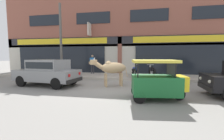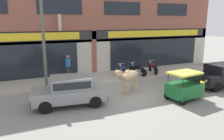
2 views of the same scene
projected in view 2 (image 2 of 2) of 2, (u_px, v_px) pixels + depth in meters
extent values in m
plane|color=gray|center=(126.00, 94.00, 12.49)|extent=(90.00, 90.00, 0.00)
cube|color=#A8A093|center=(102.00, 78.00, 15.84)|extent=(19.00, 3.15, 0.16)
cube|color=#8E5142|center=(92.00, 2.00, 16.30)|extent=(23.00, 0.55, 5.90)
cube|color=beige|center=(93.00, 52.00, 17.13)|extent=(23.00, 0.55, 3.40)
cube|color=#28282D|center=(94.00, 35.00, 16.55)|extent=(22.08, 0.08, 0.64)
cube|color=black|center=(13.00, 63.00, 14.63)|extent=(8.74, 0.10, 2.40)
cube|color=yellow|center=(11.00, 37.00, 14.24)|extent=(9.20, 0.05, 0.52)
cube|color=#8E5142|center=(94.00, 53.00, 16.87)|extent=(0.36, 0.12, 3.40)
cube|color=black|center=(156.00, 53.00, 19.21)|extent=(8.74, 0.10, 2.40)
cube|color=yellow|center=(157.00, 33.00, 18.81)|extent=(9.20, 0.05, 0.52)
cube|color=black|center=(60.00, 7.00, 15.15)|extent=(3.13, 0.06, 1.00)
cube|color=black|center=(123.00, 8.00, 17.09)|extent=(3.13, 0.06, 1.00)
cube|color=black|center=(173.00, 10.00, 19.04)|extent=(3.13, 0.06, 1.00)
cube|color=silver|center=(59.00, 22.00, 14.93)|extent=(0.08, 0.80, 1.10)
ellipsoid|color=tan|center=(130.00, 76.00, 12.58)|extent=(1.49, 1.03, 0.60)
sphere|color=tan|center=(127.00, 73.00, 12.33)|extent=(0.32, 0.32, 0.32)
cylinder|color=tan|center=(127.00, 89.00, 12.32)|extent=(0.12, 0.12, 0.72)
cylinder|color=tan|center=(123.00, 88.00, 12.51)|extent=(0.12, 0.12, 0.72)
cylinder|color=tan|center=(136.00, 85.00, 12.94)|extent=(0.12, 0.12, 0.72)
cylinder|color=tan|center=(132.00, 84.00, 13.13)|extent=(0.12, 0.12, 0.72)
cylinder|color=tan|center=(121.00, 76.00, 11.96)|extent=(0.52, 0.40, 0.43)
cube|color=tan|center=(118.00, 73.00, 11.74)|extent=(0.42, 0.34, 0.26)
cube|color=#957A57|center=(116.00, 75.00, 11.62)|extent=(0.19, 0.20, 0.14)
cone|color=beige|center=(120.00, 70.00, 11.66)|extent=(0.13, 0.10, 0.19)
cone|color=beige|center=(117.00, 70.00, 11.79)|extent=(0.13, 0.10, 0.19)
cube|color=tan|center=(121.00, 73.00, 11.67)|extent=(0.09, 0.14, 0.10)
cube|color=tan|center=(117.00, 72.00, 11.89)|extent=(0.09, 0.14, 0.10)
cylinder|color=tan|center=(138.00, 77.00, 13.16)|extent=(0.17, 0.10, 0.60)
cylinder|color=black|center=(217.00, 87.00, 12.82)|extent=(0.60, 0.20, 0.60)
cylinder|color=black|center=(198.00, 81.00, 14.12)|extent=(0.60, 0.20, 0.60)
cylinder|color=black|center=(224.00, 78.00, 14.98)|extent=(0.60, 0.20, 0.60)
cube|color=black|center=(221.00, 77.00, 13.84)|extent=(3.54, 1.69, 0.60)
cube|color=black|center=(224.00, 68.00, 13.75)|extent=(1.94, 1.49, 0.56)
cube|color=black|center=(224.00, 68.00, 13.75)|extent=(1.78, 1.50, 0.35)
cube|color=black|center=(200.00, 84.00, 13.23)|extent=(0.16, 1.52, 0.20)
sphere|color=silver|center=(206.00, 81.00, 12.73)|extent=(0.14, 0.14, 0.14)
sphere|color=silver|center=(194.00, 77.00, 13.59)|extent=(0.14, 0.14, 0.14)
cylinder|color=black|center=(45.00, 107.00, 9.82)|extent=(0.62, 0.25, 0.60)
cylinder|color=black|center=(45.00, 97.00, 11.16)|extent=(0.62, 0.25, 0.60)
cylinder|color=black|center=(95.00, 102.00, 10.47)|extent=(0.62, 0.25, 0.60)
cylinder|color=black|center=(89.00, 93.00, 11.82)|extent=(0.62, 0.25, 0.60)
cube|color=gray|center=(69.00, 94.00, 10.75)|extent=(3.67, 2.02, 0.60)
cube|color=gray|center=(71.00, 82.00, 10.65)|extent=(2.06, 1.66, 0.56)
cube|color=black|center=(71.00, 82.00, 10.65)|extent=(1.92, 1.67, 0.35)
cube|color=black|center=(32.00, 101.00, 10.31)|extent=(0.31, 1.52, 0.20)
cube|color=black|center=(103.00, 94.00, 11.29)|extent=(0.31, 1.52, 0.20)
sphere|color=silver|center=(30.00, 99.00, 9.78)|extent=(0.14, 0.14, 0.14)
sphere|color=silver|center=(32.00, 92.00, 10.68)|extent=(0.14, 0.14, 0.14)
cube|color=red|center=(106.00, 91.00, 10.77)|extent=(0.05, 0.16, 0.14)
cube|color=red|center=(101.00, 86.00, 11.69)|extent=(0.05, 0.16, 0.14)
cylinder|color=black|center=(195.00, 93.00, 12.02)|extent=(0.45, 0.17, 0.44)
cylinder|color=black|center=(168.00, 95.00, 11.67)|extent=(0.45, 0.17, 0.44)
cylinder|color=black|center=(183.00, 101.00, 10.80)|extent=(0.45, 0.17, 0.44)
cube|color=#19602D|center=(184.00, 89.00, 11.49)|extent=(1.84, 1.36, 0.70)
cube|color=yellow|center=(196.00, 85.00, 11.92)|extent=(0.46, 0.91, 0.52)
cylinder|color=black|center=(185.00, 75.00, 12.05)|extent=(0.04, 0.04, 0.55)
cylinder|color=black|center=(200.00, 79.00, 11.23)|extent=(0.04, 0.04, 0.55)
cylinder|color=black|center=(168.00, 78.00, 11.40)|extent=(0.04, 0.04, 0.55)
cylinder|color=black|center=(183.00, 82.00, 10.58)|extent=(0.04, 0.04, 0.55)
cube|color=#DBCC42|center=(185.00, 73.00, 11.27)|extent=(1.74, 1.29, 0.10)
cube|color=black|center=(192.00, 77.00, 11.64)|extent=(0.14, 0.92, 0.50)
cylinder|color=black|center=(120.00, 71.00, 16.23)|extent=(0.15, 0.57, 0.56)
cylinder|color=black|center=(127.00, 75.00, 15.08)|extent=(0.15, 0.57, 0.56)
cube|color=#B2B5BA|center=(124.00, 73.00, 15.63)|extent=(0.23, 0.34, 0.24)
cube|color=navy|center=(123.00, 69.00, 15.72)|extent=(0.28, 0.42, 0.24)
cube|color=black|center=(125.00, 70.00, 15.35)|extent=(0.27, 0.54, 0.12)
cylinder|color=#B2B5BA|center=(121.00, 68.00, 16.11)|extent=(0.06, 0.27, 0.59)
cylinder|color=#B2B5BA|center=(120.00, 64.00, 16.09)|extent=(0.52, 0.08, 0.03)
sphere|color=silver|center=(120.00, 65.00, 16.17)|extent=(0.12, 0.12, 0.12)
cylinder|color=#B2B5BA|center=(124.00, 75.00, 15.28)|extent=(0.10, 0.48, 0.06)
cylinder|color=black|center=(133.00, 70.00, 16.76)|extent=(0.20, 0.57, 0.56)
cylinder|color=black|center=(144.00, 73.00, 15.75)|extent=(0.20, 0.57, 0.56)
cube|color=#B2B5BA|center=(138.00, 71.00, 16.23)|extent=(0.25, 0.35, 0.24)
cube|color=black|center=(137.00, 67.00, 16.30)|extent=(0.31, 0.44, 0.24)
cube|color=black|center=(140.00, 68.00, 15.99)|extent=(0.31, 0.55, 0.12)
cylinder|color=#B2B5BA|center=(133.00, 66.00, 16.65)|extent=(0.09, 0.27, 0.59)
cylinder|color=#B2B5BA|center=(133.00, 62.00, 16.62)|extent=(0.52, 0.12, 0.03)
sphere|color=silver|center=(132.00, 64.00, 16.69)|extent=(0.12, 0.12, 0.12)
cylinder|color=#B2B5BA|center=(140.00, 73.00, 15.90)|extent=(0.14, 0.48, 0.06)
cylinder|color=black|center=(150.00, 68.00, 17.46)|extent=(0.23, 0.57, 0.56)
cylinder|color=black|center=(156.00, 71.00, 16.26)|extent=(0.23, 0.57, 0.56)
cube|color=#B2B5BA|center=(153.00, 69.00, 16.83)|extent=(0.27, 0.36, 0.24)
cube|color=red|center=(153.00, 65.00, 16.93)|extent=(0.33, 0.45, 0.24)
cube|color=black|center=(154.00, 67.00, 16.55)|extent=(0.34, 0.56, 0.12)
cylinder|color=#B2B5BA|center=(151.00, 64.00, 17.34)|extent=(0.10, 0.27, 0.59)
cylinder|color=#B2B5BA|center=(151.00, 61.00, 17.32)|extent=(0.51, 0.16, 0.03)
sphere|color=silver|center=(150.00, 62.00, 17.40)|extent=(0.12, 0.12, 0.12)
cylinder|color=#B2B5BA|center=(153.00, 71.00, 16.49)|extent=(0.18, 0.48, 0.06)
cylinder|color=#2D2D33|center=(68.00, 72.00, 15.38)|extent=(0.11, 0.11, 0.82)
cylinder|color=#2D2D33|center=(69.00, 72.00, 15.54)|extent=(0.11, 0.11, 0.82)
cylinder|color=#236BB7|center=(68.00, 62.00, 15.30)|extent=(0.32, 0.32, 0.56)
cylinder|color=#236BB7|center=(66.00, 63.00, 15.12)|extent=(0.08, 0.08, 0.56)
cylinder|color=#236BB7|center=(70.00, 62.00, 15.50)|extent=(0.08, 0.08, 0.56)
sphere|color=tan|center=(68.00, 57.00, 15.22)|extent=(0.20, 0.20, 0.20)
cylinder|color=#595651|center=(44.00, 44.00, 12.49)|extent=(0.18, 0.18, 5.35)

